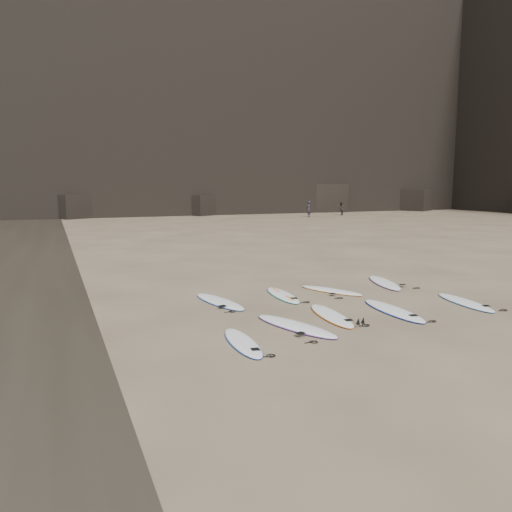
% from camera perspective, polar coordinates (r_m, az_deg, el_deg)
% --- Properties ---
extents(ground, '(240.00, 240.00, 0.00)m').
position_cam_1_polar(ground, '(14.30, 12.42, -6.47)').
color(ground, '#897559').
rests_on(ground, ground).
extents(headland, '(170.00, 101.00, 63.47)m').
position_cam_1_polar(headland, '(70.20, 5.78, 22.57)').
color(headland, black).
rests_on(headland, ground).
extents(surfboard_0, '(0.71, 2.32, 0.08)m').
position_cam_1_polar(surfboard_0, '(11.42, -1.53, -9.82)').
color(surfboard_0, white).
rests_on(surfboard_0, ground).
extents(surfboard_1, '(1.47, 2.80, 0.10)m').
position_cam_1_polar(surfboard_1, '(12.70, 4.53, -7.94)').
color(surfboard_1, white).
rests_on(surfboard_1, ground).
extents(surfboard_2, '(0.96, 2.62, 0.09)m').
position_cam_1_polar(surfboard_2, '(13.81, 8.58, -6.70)').
color(surfboard_2, white).
rests_on(surfboard_2, ground).
extents(surfboard_3, '(0.85, 2.81, 0.10)m').
position_cam_1_polar(surfboard_3, '(14.68, 15.42, -5.99)').
color(surfboard_3, white).
rests_on(surfboard_3, ground).
extents(surfboard_4, '(0.98, 2.60, 0.09)m').
position_cam_1_polar(surfboard_4, '(16.40, 22.76, -4.87)').
color(surfboard_4, white).
rests_on(surfboard_4, ground).
extents(surfboard_5, '(1.16, 2.71, 0.09)m').
position_cam_1_polar(surfboard_5, '(15.27, -4.20, -5.18)').
color(surfboard_5, white).
rests_on(surfboard_5, ground).
extents(surfboard_6, '(0.80, 2.51, 0.09)m').
position_cam_1_polar(surfboard_6, '(16.12, 3.07, -4.46)').
color(surfboard_6, white).
rests_on(surfboard_6, ground).
extents(surfboard_7, '(1.57, 2.35, 0.08)m').
position_cam_1_polar(surfboard_7, '(16.98, 8.60, -3.89)').
color(surfboard_7, white).
rests_on(surfboard_7, ground).
extents(surfboard_8, '(1.41, 2.78, 0.10)m').
position_cam_1_polar(surfboard_8, '(18.66, 14.44, -2.95)').
color(surfboard_8, white).
rests_on(surfboard_8, ground).
extents(person_a, '(0.76, 0.75, 1.77)m').
position_cam_1_polar(person_a, '(54.95, 6.03, 5.36)').
color(person_a, '#232127').
rests_on(person_a, ground).
extents(person_b, '(0.94, 0.93, 1.53)m').
position_cam_1_polar(person_b, '(58.93, 9.68, 5.36)').
color(person_b, black).
rests_on(person_b, ground).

